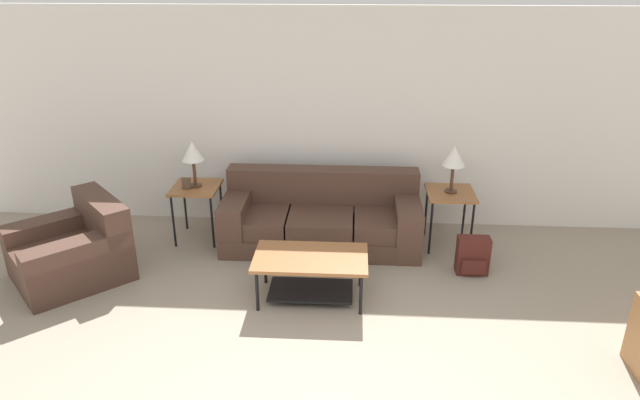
{
  "coord_description": "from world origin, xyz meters",
  "views": [
    {
      "loc": [
        0.17,
        -2.9,
        3.05
      ],
      "look_at": [
        -0.15,
        2.43,
        0.8
      ],
      "focal_mm": 32.0,
      "sensor_mm": 36.0,
      "label": 1
    }
  ],
  "objects_px": {
    "coffee_table": "(311,267)",
    "side_table_left": "(196,192)",
    "armchair": "(74,252)",
    "side_table_right": "(450,198)",
    "couch": "(321,220)",
    "table_lamp_left": "(193,152)",
    "backpack": "(473,256)",
    "table_lamp_right": "(454,157)"
  },
  "relations": [
    {
      "from": "backpack",
      "to": "coffee_table",
      "type": "bearing_deg",
      "value": -160.63
    },
    {
      "from": "side_table_right",
      "to": "table_lamp_left",
      "type": "relative_size",
      "value": 1.23
    },
    {
      "from": "couch",
      "to": "side_table_left",
      "type": "bearing_deg",
      "value": 178.48
    },
    {
      "from": "armchair",
      "to": "side_table_right",
      "type": "xyz_separation_m",
      "value": [
        3.95,
        0.95,
        0.31
      ]
    },
    {
      "from": "table_lamp_left",
      "to": "side_table_right",
      "type": "bearing_deg",
      "value": -0.0
    },
    {
      "from": "coffee_table",
      "to": "side_table_right",
      "type": "relative_size",
      "value": 1.65
    },
    {
      "from": "armchair",
      "to": "side_table_right",
      "type": "height_order",
      "value": "armchair"
    },
    {
      "from": "side_table_right",
      "to": "backpack",
      "type": "xyz_separation_m",
      "value": [
        0.17,
        -0.64,
        -0.39
      ]
    },
    {
      "from": "coffee_table",
      "to": "table_lamp_right",
      "type": "distance_m",
      "value": 2.05
    },
    {
      "from": "table_lamp_right",
      "to": "backpack",
      "type": "relative_size",
      "value": 1.31
    },
    {
      "from": "table_lamp_right",
      "to": "table_lamp_left",
      "type": "bearing_deg",
      "value": 180.0
    },
    {
      "from": "couch",
      "to": "armchair",
      "type": "bearing_deg",
      "value": -160.08
    },
    {
      "from": "table_lamp_left",
      "to": "backpack",
      "type": "distance_m",
      "value": 3.25
    },
    {
      "from": "couch",
      "to": "side_table_right",
      "type": "xyz_separation_m",
      "value": [
        1.45,
        0.04,
        0.29
      ]
    },
    {
      "from": "couch",
      "to": "side_table_right",
      "type": "relative_size",
      "value": 3.38
    },
    {
      "from": "side_table_left",
      "to": "table_lamp_right",
      "type": "relative_size",
      "value": 1.23
    },
    {
      "from": "coffee_table",
      "to": "side_table_left",
      "type": "bearing_deg",
      "value": 139.21
    },
    {
      "from": "coffee_table",
      "to": "table_lamp_right",
      "type": "xyz_separation_m",
      "value": [
        1.48,
        1.22,
        0.73
      ]
    },
    {
      "from": "side_table_right",
      "to": "backpack",
      "type": "height_order",
      "value": "side_table_right"
    },
    {
      "from": "coffee_table",
      "to": "table_lamp_left",
      "type": "distance_m",
      "value": 2.0
    },
    {
      "from": "couch",
      "to": "table_lamp_left",
      "type": "relative_size",
      "value": 4.18
    },
    {
      "from": "coffee_table",
      "to": "couch",
      "type": "bearing_deg",
      "value": 88.37
    },
    {
      "from": "side_table_left",
      "to": "backpack",
      "type": "bearing_deg",
      "value": -11.75
    },
    {
      "from": "coffee_table",
      "to": "armchair",
      "type": "bearing_deg",
      "value": 173.69
    },
    {
      "from": "side_table_left",
      "to": "table_lamp_left",
      "type": "height_order",
      "value": "table_lamp_left"
    },
    {
      "from": "table_lamp_right",
      "to": "coffee_table",
      "type": "bearing_deg",
      "value": -140.51
    },
    {
      "from": "coffee_table",
      "to": "table_lamp_right",
      "type": "height_order",
      "value": "table_lamp_right"
    },
    {
      "from": "coffee_table",
      "to": "side_table_right",
      "type": "distance_m",
      "value": 1.94
    },
    {
      "from": "coffee_table",
      "to": "side_table_left",
      "type": "xyz_separation_m",
      "value": [
        -1.41,
        1.22,
        0.25
      ]
    },
    {
      "from": "armchair",
      "to": "side_table_left",
      "type": "distance_m",
      "value": 1.45
    },
    {
      "from": "couch",
      "to": "coffee_table",
      "type": "bearing_deg",
      "value": -91.63
    },
    {
      "from": "coffee_table",
      "to": "backpack",
      "type": "distance_m",
      "value": 1.76
    },
    {
      "from": "couch",
      "to": "table_lamp_left",
      "type": "height_order",
      "value": "table_lamp_left"
    },
    {
      "from": "side_table_left",
      "to": "table_lamp_left",
      "type": "xyz_separation_m",
      "value": [
        -0.0,
        0.0,
        0.47
      ]
    },
    {
      "from": "coffee_table",
      "to": "side_table_left",
      "type": "distance_m",
      "value": 1.88
    },
    {
      "from": "coffee_table",
      "to": "backpack",
      "type": "bearing_deg",
      "value": 19.37
    },
    {
      "from": "side_table_right",
      "to": "table_lamp_left",
      "type": "height_order",
      "value": "table_lamp_left"
    },
    {
      "from": "side_table_right",
      "to": "table_lamp_left",
      "type": "bearing_deg",
      "value": 180.0
    },
    {
      "from": "armchair",
      "to": "table_lamp_right",
      "type": "distance_m",
      "value": 4.14
    },
    {
      "from": "couch",
      "to": "table_lamp_right",
      "type": "relative_size",
      "value": 4.18
    },
    {
      "from": "couch",
      "to": "armchair",
      "type": "relative_size",
      "value": 1.57
    },
    {
      "from": "armchair",
      "to": "coffee_table",
      "type": "xyz_separation_m",
      "value": [
        2.47,
        -0.27,
        0.06
      ]
    }
  ]
}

